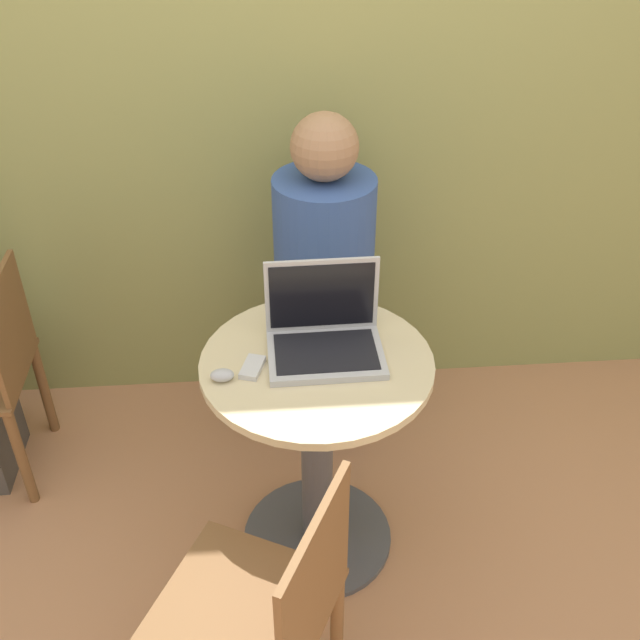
{
  "coord_description": "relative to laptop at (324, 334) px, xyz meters",
  "views": [
    {
      "loc": [
        -0.12,
        -1.61,
        2.02
      ],
      "look_at": [
        0.01,
        0.05,
        0.85
      ],
      "focal_mm": 42.0,
      "sensor_mm": 36.0,
      "label": 1
    }
  ],
  "objects": [
    {
      "name": "laptop",
      "position": [
        0.0,
        0.0,
        0.0
      ],
      "size": [
        0.32,
        0.24,
        0.25
      ],
      "color": "#B7B7BC",
      "rests_on": "round_table"
    },
    {
      "name": "person_seated",
      "position": [
        0.04,
        0.57,
        -0.28
      ],
      "size": [
        0.37,
        0.54,
        1.24
      ],
      "color": "#4C4742",
      "rests_on": "ground_plane"
    },
    {
      "name": "cell_phone",
      "position": [
        -0.2,
        -0.08,
        -0.05
      ],
      "size": [
        0.08,
        0.11,
        0.02
      ],
      "color": "silver",
      "rests_on": "round_table"
    },
    {
      "name": "ground_plane",
      "position": [
        -0.02,
        -0.05,
        -0.8
      ],
      "size": [
        12.0,
        12.0,
        0.0
      ],
      "primitive_type": "plane",
      "color": "tan"
    },
    {
      "name": "chair_empty",
      "position": [
        -0.19,
        -0.61,
        -0.37
      ],
      "size": [
        0.54,
        0.54,
        0.83
      ],
      "color": "brown",
      "rests_on": "ground_plane"
    },
    {
      "name": "round_table",
      "position": [
        -0.02,
        -0.05,
        -0.33
      ],
      "size": [
        0.65,
        0.65,
        0.75
      ],
      "color": "#4C4C51",
      "rests_on": "ground_plane"
    },
    {
      "name": "computer_mouse",
      "position": [
        -0.28,
        -0.11,
        -0.04
      ],
      "size": [
        0.06,
        0.04,
        0.03
      ],
      "color": "#B2B2B7",
      "rests_on": "round_table"
    },
    {
      "name": "back_wall",
      "position": [
        -0.02,
        0.82,
        0.5
      ],
      "size": [
        7.0,
        0.05,
        2.6
      ],
      "color": "#939956",
      "rests_on": "ground_plane"
    }
  ]
}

